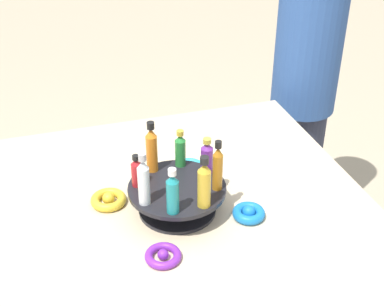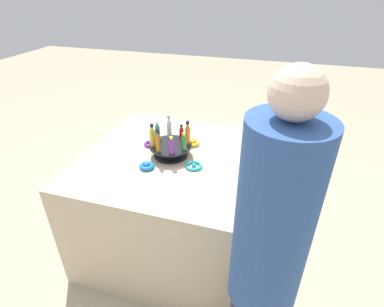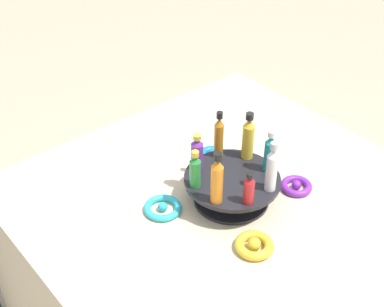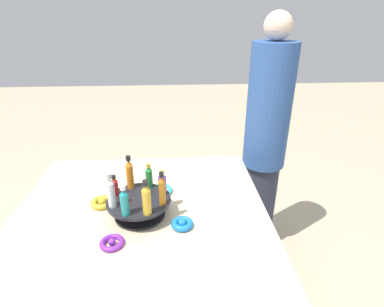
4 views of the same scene
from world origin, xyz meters
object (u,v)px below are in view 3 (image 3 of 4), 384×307
object	(u,v)px
bottle_red	(249,189)
ribbon_bow_blue	(213,155)
bottle_orange	(217,180)
ribbon_bow_teal	(163,208)
bottle_purple	(197,152)
bottle_green	(195,170)
bottle_amber	(219,136)
ribbon_bow_gold	(254,245)
bottle_teal	(270,153)
bottle_clear	(272,168)
display_stand	(232,187)
ribbon_bow_purple	(296,186)
bottle_gold	(248,137)

from	to	relation	value
bottle_red	ribbon_bow_blue	distance (m)	0.32
bottle_orange	ribbon_bow_teal	bearing A→B (deg)	120.93
bottle_purple	bottle_green	distance (m)	0.08
bottle_amber	ribbon_bow_gold	world-z (taller)	bottle_amber
bottle_teal	bottle_clear	bearing A→B (deg)	-133.67
display_stand	bottle_green	bearing A→B (deg)	158.83
bottle_red	ribbon_bow_purple	bearing A→B (deg)	3.68
bottle_red	bottle_amber	size ratio (longest dim) A/B	0.64
display_stand	bottle_orange	size ratio (longest dim) A/B	1.75
display_stand	ribbon_bow_purple	bearing A→B (deg)	-26.14
bottle_amber	ribbon_bow_gold	size ratio (longest dim) A/B	1.46
bottle_gold	ribbon_bow_teal	world-z (taller)	bottle_gold
bottle_purple	ribbon_bow_teal	size ratio (longest dim) A/B	1.03
bottle_purple	ribbon_bow_purple	bearing A→B (deg)	-40.08
bottle_red	bottle_teal	size ratio (longest dim) A/B	0.73
bottle_teal	bottle_orange	size ratio (longest dim) A/B	0.84
display_stand	ribbon_bow_teal	distance (m)	0.20
ribbon_bow_purple	ribbon_bow_gold	xyz separation A→B (m)	(-0.26, -0.09, 0.00)
bottle_red	display_stand	bearing A→B (deg)	68.83
bottle_red	bottle_clear	bearing A→B (deg)	1.33
display_stand	bottle_purple	distance (m)	0.14
bottle_gold	ribbon_bow_teal	size ratio (longest dim) A/B	1.40
bottle_gold	bottle_purple	xyz separation A→B (m)	(-0.14, 0.06, -0.02)
bottle_gold	bottle_green	distance (m)	0.20
bottle_purple	bottle_gold	bearing A→B (deg)	-21.17
bottle_orange	ribbon_bow_purple	distance (m)	0.31
bottle_clear	bottle_purple	distance (m)	0.22
bottle_green	ribbon_bow_gold	bearing A→B (deg)	-86.32
bottle_clear	bottle_gold	size ratio (longest dim) A/B	1.02
bottle_red	ribbon_bow_gold	size ratio (longest dim) A/B	0.94
bottle_amber	bottle_orange	distance (m)	0.20
bottle_purple	ribbon_bow_gold	world-z (taller)	bottle_purple
bottle_clear	bottle_purple	world-z (taller)	bottle_clear
bottle_clear	bottle_teal	bearing A→B (deg)	46.33
bottle_purple	bottle_teal	bearing A→B (deg)	-43.67
ribbon_bow_purple	bottle_purple	bearing A→B (deg)	139.92
ribbon_bow_blue	bottle_green	bearing A→B (deg)	-143.66
bottle_orange	bottle_teal	bearing A→B (deg)	1.33
bottle_red	bottle_purple	bearing A→B (deg)	91.33
display_stand	bottle_orange	bearing A→B (deg)	-156.17
bottle_teal	bottle_purple	distance (m)	0.20
bottle_green	ribbon_bow_teal	xyz separation A→B (m)	(-0.08, 0.05, -0.12)
bottle_purple	bottle_orange	bearing A→B (deg)	-111.17
bottle_clear	ribbon_bow_purple	bearing A→B (deg)	5.12
bottle_teal	bottle_purple	size ratio (longest dim) A/B	1.19
ribbon_bow_purple	ribbon_bow_blue	distance (m)	0.28
bottle_clear	bottle_teal	size ratio (longest dim) A/B	1.16
bottle_amber	ribbon_bow_teal	distance (m)	0.26
bottle_purple	display_stand	bearing A→B (deg)	-66.17
bottle_gold	ribbon_bow_blue	distance (m)	0.19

